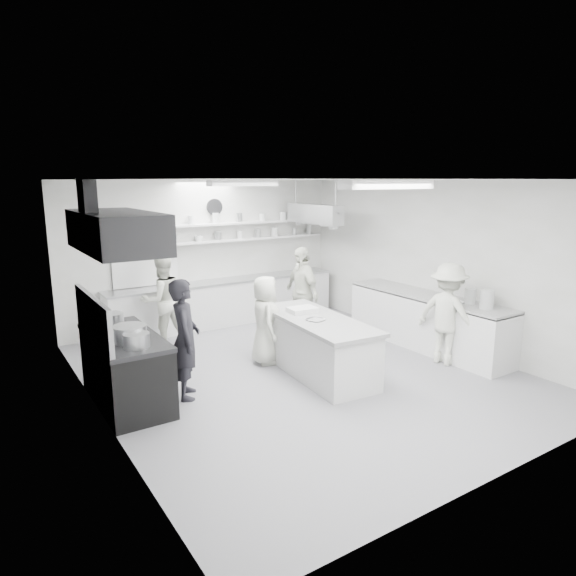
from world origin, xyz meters
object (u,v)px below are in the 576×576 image
back_counter (227,302)px  stove (126,371)px  right_counter (427,322)px  prep_island (317,347)px  cook_back (162,300)px  cook_stove (185,339)px

back_counter → stove: bearing=-136.0°
stove → right_counter: size_ratio=0.55×
prep_island → cook_back: cook_back is taller
right_counter → cook_back: size_ratio=1.96×
back_counter → cook_back: cook_back is taller
cook_back → right_counter: bearing=140.2°
stove → back_counter: bearing=44.0°
stove → cook_back: size_ratio=1.07×
cook_stove → stove: bearing=91.8°
stove → back_counter: size_ratio=0.36×
right_counter → cook_stove: cook_stove is taller
back_counter → prep_island: back_counter is taller
back_counter → right_counter: size_ratio=1.52×
prep_island → cook_back: size_ratio=1.37×
stove → back_counter: 4.03m
stove → back_counter: back_counter is taller
back_counter → cook_back: size_ratio=2.97×
cook_stove → prep_island: bearing=-75.6°
cook_back → stove: bearing=54.5°
right_counter → cook_back: bearing=144.9°
right_counter → stove: bearing=173.5°
stove → cook_stove: cook_stove is taller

